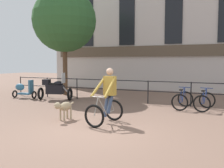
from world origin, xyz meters
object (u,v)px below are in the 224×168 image
(parked_motorcycle, at_px, (55,89))
(dog, at_px, (64,107))
(parked_bicycle_near_lamp, at_px, (183,100))
(parked_bicycle_mid_left, at_px, (205,101))
(parked_scooter, at_px, (24,89))
(cyclist_with_bike, at_px, (107,99))

(parked_motorcycle, bearing_deg, dog, -154.85)
(parked_bicycle_near_lamp, relative_size, parked_bicycle_mid_left, 0.97)
(parked_motorcycle, height_order, parked_bicycle_near_lamp, parked_motorcycle)
(dog, bearing_deg, parked_bicycle_near_lamp, 55.30)
(dog, relative_size, parked_motorcycle, 0.55)
(parked_motorcycle, relative_size, parked_scooter, 1.33)
(cyclist_with_bike, distance_m, parked_scooter, 7.12)
(dog, xyz_separation_m, parked_bicycle_mid_left, (4.00, 3.73, -0.08))
(parked_scooter, bearing_deg, parked_bicycle_near_lamp, -93.49)
(parked_bicycle_near_lamp, height_order, parked_bicycle_mid_left, same)
(cyclist_with_bike, height_order, parked_scooter, cyclist_with_bike)
(dog, bearing_deg, parked_scooter, 150.53)
(parked_bicycle_mid_left, bearing_deg, dog, 48.92)
(parked_motorcycle, relative_size, parked_bicycle_near_lamp, 1.53)
(dog, distance_m, parked_bicycle_near_lamp, 4.89)
(dog, relative_size, parked_scooter, 0.73)
(parked_scooter, bearing_deg, parked_motorcycle, -91.77)
(cyclist_with_bike, bearing_deg, dog, -165.04)
(dog, distance_m, parked_scooter, 5.98)
(dog, height_order, parked_scooter, parked_scooter)
(cyclist_with_bike, relative_size, dog, 1.77)
(parked_motorcycle, relative_size, parked_bicycle_mid_left, 1.49)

